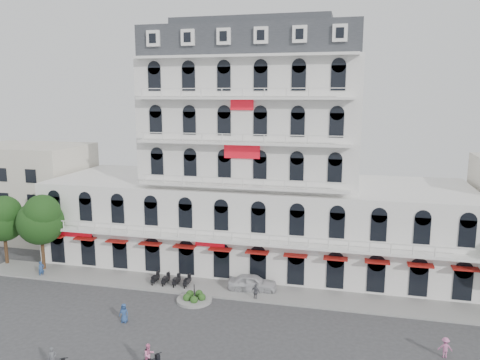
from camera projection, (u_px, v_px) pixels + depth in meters
The scene contains 14 objects.
ground at pixel (206, 338), 35.69m from camera, with size 120.00×120.00×0.00m, color #38383A.
sidewalk at pixel (235, 290), 44.28m from camera, with size 53.00×4.00×0.16m, color gray.
main_building at pixel (255, 172), 51.10m from camera, with size 45.00×15.00×25.80m.
flank_building_west at pixel (32, 191), 60.65m from camera, with size 14.00×10.00×12.00m, color beige.
traffic_island at pixel (194, 298), 42.08m from camera, with size 3.20×3.20×1.60m.
parked_scooter_row at pixel (171, 285), 45.57m from camera, with size 4.40×1.80×1.10m, color black, non-canonical shape.
tree_west_outer at pixel (3, 217), 50.25m from camera, with size 4.50×4.48×7.76m.
tree_west_inner at pixel (41, 218), 48.56m from camera, with size 4.76×4.76×8.25m.
parked_car at pixel (252, 283), 44.26m from camera, with size 1.86×4.63×1.58m, color silver.
rider_southwest at pixel (149, 358), 31.22m from camera, with size 1.15×1.46×2.05m.
pedestrian_left at pixel (124, 313), 38.10m from camera, with size 0.78×0.51×1.59m, color navy.
pedestrian_mid at pixel (256, 292), 42.16m from camera, with size 0.92×0.38×1.56m, color #56575D.
pedestrian_right at pixel (445, 348), 32.99m from camera, with size 0.97×0.56×1.50m, color #C3679B.
pedestrian_far at pixel (41, 269), 47.54m from camera, with size 0.61×0.40×1.67m, color #2B4981.
Camera 1 is at (10.25, -31.39, 18.35)m, focal length 35.00 mm.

